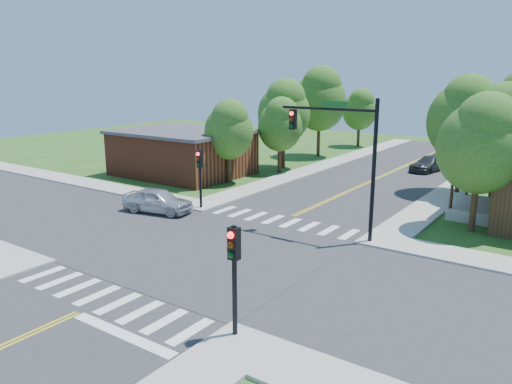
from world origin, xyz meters
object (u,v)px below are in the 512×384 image
Objects in this scene: car_dgrey at (429,164)px; signal_pole_se at (234,261)px; signal_mast_ne at (343,145)px; signal_pole_nw at (200,168)px; car_silver at (158,201)px.

signal_pole_se is at bearing -71.77° from car_dgrey.
signal_pole_nw is (-9.51, -0.01, -2.19)m from signal_mast_ne.
signal_mast_ne reaches higher than car_silver.
car_dgrey is at bearing 95.53° from signal_pole_se.
signal_mast_ne reaches higher than car_dgrey.
signal_pole_se is at bearing -45.00° from signal_pole_nw.
car_dgrey is (9.75, 22.78, -0.10)m from car_silver.
signal_mast_ne is at bearing 98.56° from signal_pole_se.
signal_mast_ne is at bearing 0.07° from signal_pole_nw.
signal_pole_se is 0.80× the size of car_dgrey.
car_silver is at bearing -128.32° from signal_pole_nw.
signal_pole_se is 15.84m from signal_pole_nw.
signal_pole_se is 1.00× the size of signal_pole_nw.
car_silver reaches higher than car_dgrey.
signal_pole_nw reaches higher than car_dgrey.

